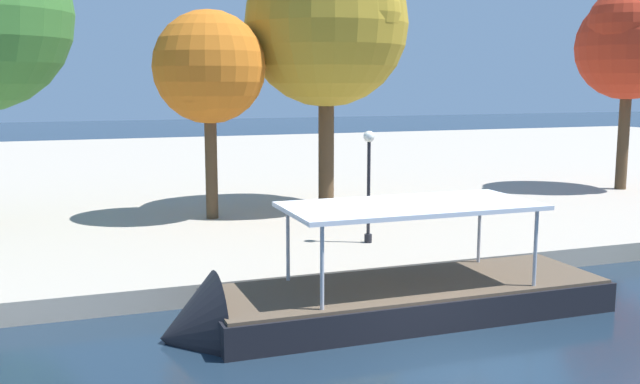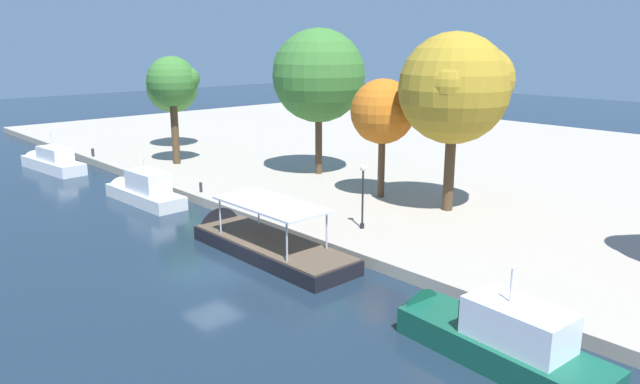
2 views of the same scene
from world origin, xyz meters
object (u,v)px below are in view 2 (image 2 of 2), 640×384
(motor_yacht_3, at_px, (489,339))
(mooring_bollard_2, at_px, (201,187))
(tree_3, at_px, (318,76))
(lamp_post, at_px, (363,189))
(motor_yacht_0, at_px, (51,163))
(motor_yacht_1, at_px, (142,193))
(tree_4, at_px, (458,87))
(tour_boat_2, at_px, (259,246))
(tree_1, at_px, (382,113))
(tree_2, at_px, (173,83))
(mooring_bollard_0, at_px, (93,152))
(tree_0, at_px, (172,85))

(motor_yacht_3, height_order, mooring_bollard_2, motor_yacht_3)
(tree_3, bearing_deg, lamp_post, -32.64)
(motor_yacht_0, distance_m, lamp_post, 34.02)
(motor_yacht_1, xyz_separation_m, tree_4, (18.39, 13.03, 8.14))
(motor_yacht_0, bearing_deg, tour_boat_2, 176.39)
(lamp_post, relative_size, tree_1, 0.46)
(motor_yacht_1, bearing_deg, tree_2, -45.59)
(mooring_bollard_0, height_order, tree_3, tree_3)
(tree_4, bearing_deg, motor_yacht_1, -144.67)
(tree_3, bearing_deg, tree_1, -12.88)
(tree_0, bearing_deg, tree_1, 0.50)
(motor_yacht_3, height_order, mooring_bollard_0, motor_yacht_3)
(motor_yacht_3, bearing_deg, motor_yacht_1, 2.47)
(mooring_bollard_2, distance_m, tree_3, 13.38)
(lamp_post, xyz_separation_m, tree_1, (-4.27, 6.38, 3.65))
(motor_yacht_3, distance_m, mooring_bollard_0, 46.61)
(tree_1, height_order, tree_2, tree_2)
(tree_4, bearing_deg, mooring_bollard_2, -148.27)
(motor_yacht_0, height_order, tree_3, tree_3)
(tour_boat_2, distance_m, mooring_bollard_0, 31.36)
(lamp_post, bearing_deg, motor_yacht_0, -168.28)
(motor_yacht_0, height_order, lamp_post, lamp_post)
(motor_yacht_0, bearing_deg, mooring_bollard_2, -172.32)
(mooring_bollard_0, distance_m, lamp_post, 33.86)
(tree_1, relative_size, tree_4, 0.73)
(motor_yacht_3, distance_m, lamp_post, 14.51)
(lamp_post, height_order, tree_3, tree_3)
(mooring_bollard_0, height_order, mooring_bollard_2, mooring_bollard_0)
(tour_boat_2, height_order, mooring_bollard_2, tour_boat_2)
(tree_4, bearing_deg, motor_yacht_0, -157.79)
(tree_2, bearing_deg, mooring_bollard_2, -20.73)
(tree_4, bearing_deg, tree_0, -178.20)
(tree_0, xyz_separation_m, tree_1, (29.01, 0.25, -0.45))
(tour_boat_2, bearing_deg, motor_yacht_0, 2.11)
(lamp_post, bearing_deg, tree_0, 169.57)
(motor_yacht_3, xyz_separation_m, lamp_post, (-12.74, 6.55, 2.32))
(motor_yacht_1, bearing_deg, mooring_bollard_0, -12.83)
(motor_yacht_0, xyz_separation_m, mooring_bollard_0, (-0.48, 4.21, 0.47))
(tree_0, bearing_deg, lamp_post, -10.43)
(mooring_bollard_0, distance_m, tree_2, 11.98)
(mooring_bollard_2, height_order, tree_1, tree_1)
(tree_2, distance_m, tree_3, 13.63)
(motor_yacht_3, distance_m, tree_0, 48.16)
(motor_yacht_1, relative_size, tour_boat_2, 0.75)
(motor_yacht_1, distance_m, tree_4, 23.97)
(motor_yacht_1, distance_m, lamp_post, 18.19)
(mooring_bollard_2, relative_size, tree_1, 0.09)
(tree_4, bearing_deg, mooring_bollard_0, -164.22)
(mooring_bollard_2, relative_size, lamp_post, 0.20)
(mooring_bollard_0, bearing_deg, mooring_bollard_2, 0.75)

